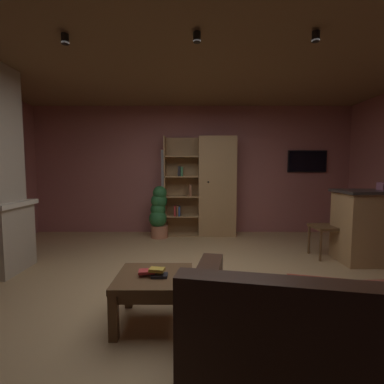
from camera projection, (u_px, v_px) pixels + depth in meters
floor at (192, 291)px, 3.03m from camera, size 6.48×5.62×0.02m
wall_back at (192, 170)px, 5.74m from camera, size 6.60×0.06×2.60m
ceiling at (192, 42)px, 2.80m from camera, size 6.48×5.62×0.02m
window_pane_back at (176, 169)px, 5.71m from camera, size 0.67×0.01×0.79m
bookshelf_cabinet at (211, 187)px, 5.50m from camera, size 1.40×0.41×1.95m
tissue_box at (382, 186)px, 3.89m from camera, size 0.14×0.14×0.11m
leather_couch at (326, 352)px, 1.55m from camera, size 1.70×1.21×0.84m
coffee_table at (154, 285)px, 2.38m from camera, size 0.65×0.60×0.42m
table_book_0 at (159, 276)px, 2.33m from camera, size 0.14×0.10×0.02m
table_book_1 at (146, 272)px, 2.36m from camera, size 0.15×0.11×0.02m
table_book_2 at (156, 270)px, 2.33m from camera, size 0.14×0.10×0.03m
dining_chair at (331, 222)px, 4.14m from camera, size 0.44×0.44×0.92m
potted_floor_plant at (158, 212)px, 5.32m from camera, size 0.36×0.37×1.00m
wall_mounted_tv at (306, 161)px, 5.67m from camera, size 0.79×0.06×0.44m
track_light_spot_1 at (64, 39)px, 2.55m from camera, size 0.07×0.07×0.09m
track_light_spot_2 at (196, 37)px, 2.52m from camera, size 0.07×0.07×0.09m
track_light_spot_3 at (315, 37)px, 2.51m from camera, size 0.07×0.07×0.09m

